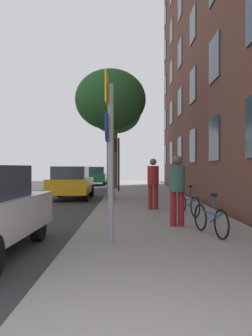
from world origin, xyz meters
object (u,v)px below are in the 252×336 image
bicycle_1 (188,203)px  pedestrian_1 (153,180)px  bicycle_4 (155,187)px  car_2 (96,176)px  car_1 (71,182)px  sign_post (109,146)px  bicycle_2 (181,195)px  bicycle_3 (173,190)px  tree_near (111,101)px  bicycle_0 (210,219)px  tree_far (115,112)px  pedestrian_0 (177,186)px  traffic_light (117,155)px

bicycle_1 → pedestrian_1: pedestrian_1 is taller
bicycle_4 → car_2: car_2 is taller
bicycle_4 → car_1: car_1 is taller
sign_post → car_2: bearing=96.0°
bicycle_2 → bicycle_3: same height
tree_near → bicycle_2: (2.90, -2.01, -4.15)m
sign_post → car_2: (-2.44, 23.18, -1.17)m
bicycle_1 → bicycle_3: (0.35, 6.00, -0.01)m
bicycle_0 → bicycle_3: same height
tree_far → pedestrian_0: (2.14, -15.32, -4.37)m
traffic_light → bicycle_1: 10.77m
bicycle_4 → pedestrian_0: size_ratio=0.94×
bicycle_0 → bicycle_1: bearing=88.9°
bicycle_3 → bicycle_4: (-0.63, 3.00, 0.01)m
pedestrian_1 → pedestrian_0: bearing=-84.0°
sign_post → traffic_light: (-0.33, 14.09, 0.36)m
sign_post → bicycle_1: 4.65m
bicycle_1 → car_2: (-4.65, 19.39, 0.36)m
bicycle_0 → tree_far: bearing=99.3°
bicycle_4 → sign_post: bearing=-98.6°
bicycle_4 → car_1: size_ratio=0.41×
tree_near → car_1: bearing=144.6°
bicycle_1 → pedestrian_1: bearing=123.3°
traffic_light → pedestrian_0: traffic_light is taller
tree_near → car_2: (-2.00, 14.38, -3.79)m
bicycle_2 → car_1: 6.04m
bicycle_2 → bicycle_4: size_ratio=1.00×
sign_post → tree_far: tree_far is taller
bicycle_3 → bicycle_4: 3.06m
tree_far → bicycle_4: 7.14m
traffic_light → bicycle_1: (2.54, -10.29, -1.89)m
sign_post → car_1: 10.61m
bicycle_3 → pedestrian_1: size_ratio=0.88×
bicycle_0 → bicycle_4: bearing=91.0°
sign_post → pedestrian_0: (1.60, 1.92, -0.88)m
tree_near → sign_post: bearing=-87.1°
bicycle_1 → car_2: size_ratio=0.41×
bicycle_3 → sign_post: bearing=-104.7°
tree_far → bicycle_1: size_ratio=4.31×
car_2 → bicycle_0: bearing=-78.4°
tree_far → bicycle_0: (2.70, -16.44, -5.02)m
bicycle_1 → bicycle_2: bearing=85.3°
traffic_light → bicycle_0: size_ratio=2.06×
bicycle_3 → pedestrian_0: pedestrian_0 is taller
bicycle_0 → bicycle_1: size_ratio=0.99×
tree_far → bicycle_0: 17.40m
sign_post → tree_near: 9.19m
pedestrian_0 → sign_post: bearing=-129.8°
traffic_light → bicycle_1: bearing=-76.1°
bicycle_0 → car_1: 10.54m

